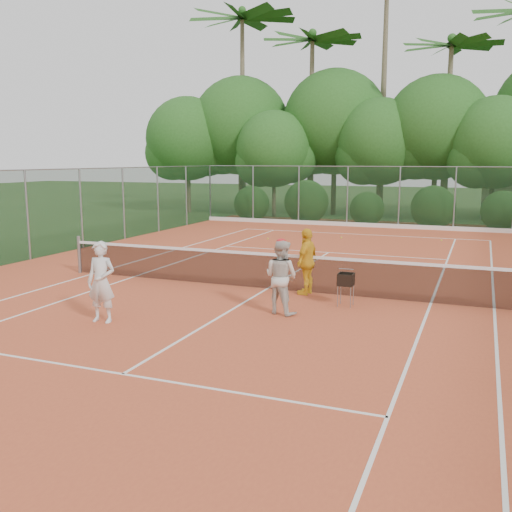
{
  "coord_description": "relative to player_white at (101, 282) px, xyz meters",
  "views": [
    {
      "loc": [
        5.09,
        -13.54,
        3.35
      ],
      "look_at": [
        0.19,
        -1.2,
        1.1
      ],
      "focal_mm": 40.0,
      "sensor_mm": 36.0,
      "label": 1
    }
  ],
  "objects": [
    {
      "name": "ground",
      "position": [
        2.1,
        4.06,
        -0.86
      ],
      "size": [
        120.0,
        120.0,
        0.0
      ],
      "primitive_type": "plane",
      "color": "#234016",
      "rests_on": "ground"
    },
    {
      "name": "clay_court",
      "position": [
        2.1,
        4.06,
        -0.85
      ],
      "size": [
        18.0,
        36.0,
        0.02
      ],
      "primitive_type": "cube",
      "color": "#C5522D",
      "rests_on": "ground"
    },
    {
      "name": "tennis_net",
      "position": [
        2.1,
        4.06,
        -0.33
      ],
      "size": [
        11.97,
        0.1,
        1.1
      ],
      "color": "gray",
      "rests_on": "clay_court"
    },
    {
      "name": "player_white",
      "position": [
        0.0,
        0.0,
        0.0
      ],
      "size": [
        0.65,
        0.46,
        1.69
      ],
      "primitive_type": "imported",
      "rotation": [
        0.0,
        0.0,
        0.09
      ],
      "color": "silver",
      "rests_on": "clay_court"
    },
    {
      "name": "player_center_grp",
      "position": [
        3.22,
        2.0,
        -0.02
      ],
      "size": [
        0.93,
        0.82,
        1.66
      ],
      "color": "beige",
      "rests_on": "clay_court"
    },
    {
      "name": "player_yellow",
      "position": [
        3.22,
        3.96,
        -0.01
      ],
      "size": [
        0.55,
        1.02,
        1.66
      ],
      "primitive_type": "imported",
      "rotation": [
        0.0,
        0.0,
        -1.72
      ],
      "color": "gold",
      "rests_on": "clay_court"
    },
    {
      "name": "ball_hopper",
      "position": [
        4.39,
        3.14,
        -0.24
      ],
      "size": [
        0.33,
        0.33,
        0.77
      ],
      "rotation": [
        0.0,
        0.0,
        -0.28
      ],
      "color": "gray",
      "rests_on": "clay_court"
    },
    {
      "name": "stray_ball_a",
      "position": [
        -1.17,
        12.91,
        -0.81
      ],
      "size": [
        0.07,
        0.07,
        0.07
      ],
      "primitive_type": "sphere",
      "color": "yellow",
      "rests_on": "clay_court"
    },
    {
      "name": "stray_ball_b",
      "position": [
        1.66,
        14.33,
        -0.81
      ],
      "size": [
        0.07,
        0.07,
        0.07
      ],
      "primitive_type": "sphere",
      "color": "yellow",
      "rests_on": "clay_court"
    },
    {
      "name": "stray_ball_c",
      "position": [
        5.7,
        15.07,
        -0.81
      ],
      "size": [
        0.07,
        0.07,
        0.07
      ],
      "primitive_type": "sphere",
      "color": "yellow",
      "rests_on": "clay_court"
    },
    {
      "name": "court_markings",
      "position": [
        2.1,
        4.06,
        -0.84
      ],
      "size": [
        11.03,
        23.83,
        0.01
      ],
      "color": "white",
      "rests_on": "clay_court"
    },
    {
      "name": "fence_back",
      "position": [
        2.1,
        19.06,
        0.66
      ],
      "size": [
        18.07,
        0.07,
        3.0
      ],
      "color": "#19381E",
      "rests_on": "clay_court"
    },
    {
      "name": "tropical_treeline",
      "position": [
        3.53,
        24.28,
        4.25
      ],
      "size": [
        32.1,
        8.49,
        15.03
      ],
      "color": "brown",
      "rests_on": "ground"
    }
  ]
}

